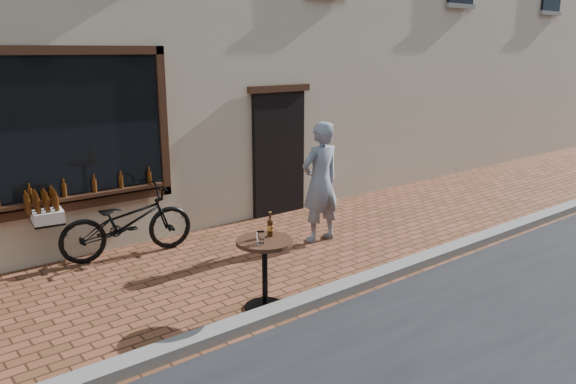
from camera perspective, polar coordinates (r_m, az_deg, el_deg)
ground at (r=6.70m, az=4.40°, el=-11.58°), size 90.00×90.00×0.00m
kerb at (r=6.81m, az=3.25°, el=-10.57°), size 90.00×0.25×0.12m
cargo_bicycle at (r=8.41m, az=-16.32°, el=-2.94°), size 2.31×0.90×1.07m
bistro_table at (r=6.43m, az=-2.36°, el=-6.89°), size 0.65×0.65×1.12m
pedestrian at (r=8.64m, az=3.30°, el=1.00°), size 0.69×0.46×1.87m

